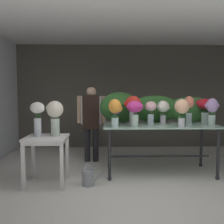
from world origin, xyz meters
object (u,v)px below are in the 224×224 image
at_px(vase_magenta_tulips, 135,110).
at_px(vase_peach_peonies, 182,109).
at_px(florist, 91,116).
at_px(vase_cream_lisianthus_tall, 55,114).
at_px(vase_lilac_carnations, 212,109).
at_px(vase_crimson_ranunculus, 205,107).
at_px(vase_ivory_anemones, 163,109).
at_px(vase_white_roses_tall, 38,115).
at_px(vase_violet_hydrangea, 116,111).
at_px(display_table_glass, 160,132).
at_px(vase_blush_freesia, 151,110).
at_px(watering_can, 88,177).
at_px(side_table_white, 46,144).
at_px(vase_coral_dahlias, 189,108).
at_px(vase_sunset_lilies, 115,110).
at_px(vase_scarlet_snapdragons, 133,106).

distance_m(vase_magenta_tulips, vase_peach_peonies, 0.76).
distance_m(florist, vase_cream_lisianthus_tall, 1.33).
relative_size(florist, vase_peach_peonies, 3.41).
height_order(vase_lilac_carnations, vase_cream_lisianthus_tall, vase_lilac_carnations).
bearing_deg(vase_peach_peonies, vase_crimson_ranunculus, 40.94).
distance_m(vase_ivory_anemones, vase_crimson_ranunculus, 0.79).
relative_size(vase_crimson_ranunculus, vase_white_roses_tall, 0.84).
bearing_deg(vase_violet_hydrangea, display_table_glass, 2.13).
distance_m(florist, vase_blush_freesia, 1.35).
xyz_separation_m(vase_peach_peonies, vase_cream_lisianthus_tall, (-2.02, -0.11, -0.07)).
bearing_deg(vase_cream_lisianthus_tall, watering_can, -15.70).
relative_size(side_table_white, vase_magenta_tulips, 1.77).
bearing_deg(vase_lilac_carnations, vase_crimson_ranunculus, 88.71).
xyz_separation_m(vase_coral_dahlias, vase_lilac_carnations, (0.37, -0.07, -0.02)).
bearing_deg(vase_ivory_anemones, vase_cream_lisianthus_tall, -162.95).
relative_size(vase_lilac_carnations, vase_blush_freesia, 1.14).
relative_size(florist, vase_lilac_carnations, 3.37).
relative_size(vase_lilac_carnations, vase_cream_lisianthus_tall, 0.84).
height_order(vase_coral_dahlias, vase_blush_freesia, vase_coral_dahlias).
distance_m(vase_magenta_tulips, vase_blush_freesia, 0.38).
height_order(display_table_glass, side_table_white, display_table_glass).
bearing_deg(florist, vase_crimson_ranunculus, -16.12).
distance_m(florist, vase_peach_peonies, 1.90).
relative_size(vase_coral_dahlias, vase_white_roses_tall, 0.93).
bearing_deg(vase_cream_lisianthus_tall, vase_sunset_lilies, 8.69).
bearing_deg(side_table_white, watering_can, -7.52).
bearing_deg(display_table_glass, watering_can, -153.89).
bearing_deg(florist, vase_magenta_tulips, -53.05).
relative_size(display_table_glass, vase_crimson_ranunculus, 4.40).
bearing_deg(vase_scarlet_snapdragons, vase_violet_hydrangea, -161.76).
relative_size(vase_ivory_anemones, vase_violet_hydrangea, 1.02).
distance_m(vase_coral_dahlias, vase_violet_hydrangea, 1.26).
bearing_deg(vase_lilac_carnations, vase_scarlet_snapdragons, 170.91).
bearing_deg(vase_coral_dahlias, vase_lilac_carnations, -10.01).
xyz_separation_m(vase_violet_hydrangea, vase_crimson_ranunculus, (1.64, 0.20, 0.05)).
height_order(vase_blush_freesia, vase_crimson_ranunculus, vase_crimson_ranunculus).
distance_m(side_table_white, vase_cream_lisianthus_tall, 0.47).
bearing_deg(vase_lilac_carnations, florist, 156.47).
height_order(vase_blush_freesia, vase_cream_lisianthus_tall, vase_cream_lisianthus_tall).
bearing_deg(vase_scarlet_snapdragons, side_table_white, -157.32).
bearing_deg(florist, vase_violet_hydrangea, -59.88).
distance_m(display_table_glass, vase_peach_peonies, 0.61).
bearing_deg(vase_coral_dahlias, watering_can, -162.91).
relative_size(display_table_glass, vase_coral_dahlias, 3.97).
height_order(side_table_white, vase_cream_lisianthus_tall, vase_cream_lisianthus_tall).
height_order(florist, vase_cream_lisianthus_tall, florist).
bearing_deg(vase_ivory_anemones, display_table_glass, -126.43).
relative_size(florist, watering_can, 4.40).
height_order(vase_white_roses_tall, watering_can, vase_white_roses_tall).
bearing_deg(florist, vase_scarlet_snapdragons, -42.09).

